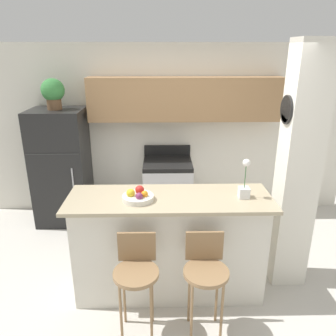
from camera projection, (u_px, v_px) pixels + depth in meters
ground_plane at (169, 289)px, 3.54m from camera, size 14.00×14.00×0.00m
wall_back at (173, 119)px, 4.87m from camera, size 5.60×0.38×2.55m
pillar_right at (298, 171)px, 3.32m from camera, size 0.38×0.32×2.55m
counter_bar at (169, 245)px, 3.36m from camera, size 2.00×0.66×1.09m
refrigerator at (62, 167)px, 4.76m from camera, size 0.75×0.67×1.68m
stove_range at (168, 190)px, 4.92m from camera, size 0.71×0.66×1.07m
bar_stool_left at (136, 272)px, 2.82m from camera, size 0.39×0.39×0.94m
bar_stool_right at (205, 271)px, 2.84m from camera, size 0.39×0.39×0.94m
potted_plant_on_fridge at (53, 92)px, 4.40m from camera, size 0.31×0.31×0.42m
orchid_vase at (245, 185)px, 3.13m from camera, size 0.10×0.10×0.39m
fruit_bowl at (138, 196)px, 3.10m from camera, size 0.30×0.30×0.12m
trash_bin at (103, 214)px, 4.77m from camera, size 0.28×0.28×0.38m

